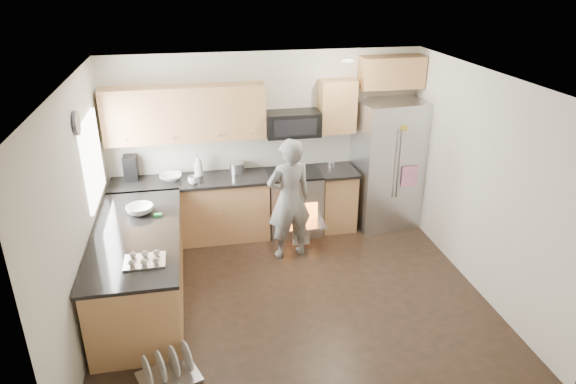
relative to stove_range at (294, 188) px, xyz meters
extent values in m
plane|color=black|center=(-0.35, -1.69, -0.68)|extent=(4.50, 4.50, 0.00)
cube|color=beige|center=(-0.35, 0.31, 0.62)|extent=(4.50, 0.04, 2.60)
cube|color=beige|center=(-0.35, -3.69, 0.62)|extent=(4.50, 0.04, 2.60)
cube|color=beige|center=(-2.60, -1.69, 0.62)|extent=(0.04, 4.00, 2.60)
cube|color=beige|center=(1.90, -1.69, 0.62)|extent=(0.04, 4.00, 2.60)
cube|color=white|center=(-0.35, -1.69, 1.92)|extent=(4.50, 4.00, 0.04)
cube|color=white|center=(-2.58, -0.69, 0.87)|extent=(0.04, 1.00, 1.00)
cylinder|color=#F3E5C2|center=(0.55, -0.59, 1.91)|extent=(0.14, 0.14, 0.02)
cylinder|color=#474754|center=(-2.57, -1.24, 1.47)|extent=(0.03, 0.26, 0.26)
cube|color=#9F753F|center=(-1.48, 0.01, -0.24)|extent=(2.15, 0.60, 0.87)
cube|color=black|center=(-1.48, 0.00, 0.23)|extent=(2.19, 0.64, 0.04)
cube|color=#9F753F|center=(0.65, 0.01, -0.24)|extent=(0.50, 0.60, 0.87)
cube|color=black|center=(0.65, 0.00, 0.23)|extent=(0.54, 0.64, 0.04)
cube|color=#9F753F|center=(-1.47, 0.14, 1.15)|extent=(2.16, 0.33, 0.74)
cube|color=#9F753F|center=(0.65, 0.14, 1.15)|extent=(0.50, 0.33, 0.74)
cube|color=#9F753F|center=(1.43, 0.14, 1.60)|extent=(0.90, 0.33, 0.44)
imported|color=white|center=(-1.74, 0.06, 0.29)|extent=(0.30, 0.30, 0.07)
imported|color=silver|center=(-1.35, 0.12, 0.41)|extent=(0.12, 0.12, 0.32)
imported|color=silver|center=(-1.43, -0.16, 0.30)|extent=(0.14, 0.14, 0.11)
cylinder|color=#B7B7BC|center=(-0.81, 0.17, 0.32)|extent=(0.21, 0.21, 0.14)
cube|color=black|center=(-2.27, 0.17, 0.42)|extent=(0.18, 0.22, 0.34)
cylinder|color=#B7B7BC|center=(0.59, 0.12, 0.29)|extent=(0.10, 0.10, 0.08)
cube|color=#9F753F|center=(-2.10, -1.44, -0.24)|extent=(0.90, 2.30, 0.87)
cube|color=black|center=(-2.10, -1.44, 0.23)|extent=(0.96, 2.36, 0.04)
imported|color=silver|center=(-2.08, -0.97, 0.30)|extent=(0.32, 0.32, 0.10)
cube|color=green|center=(-1.87, -1.08, 0.26)|extent=(0.10, 0.07, 0.03)
cube|color=#B7B7BC|center=(-1.96, -2.12, 0.29)|extent=(0.41, 0.31, 0.09)
cube|color=#B7B7BC|center=(0.00, -0.01, -0.23)|extent=(0.76, 0.62, 0.90)
cube|color=black|center=(0.00, -0.01, 0.24)|extent=(0.76, 0.60, 0.03)
cube|color=orange|center=(0.00, -0.33, -0.28)|extent=(0.56, 0.02, 0.34)
cube|color=#B7B7BC|center=(0.00, -0.49, -0.36)|extent=(0.70, 0.34, 0.03)
cube|color=white|center=(0.00, -0.54, -0.50)|extent=(0.24, 0.03, 0.28)
cube|color=black|center=(0.00, 0.11, 0.94)|extent=(0.76, 0.40, 0.34)
cube|color=#B7B7BC|center=(1.42, 0.01, 0.28)|extent=(1.00, 0.81, 1.90)
cylinder|color=#B7B7BC|center=(1.39, -0.36, 0.41)|extent=(0.02, 0.02, 1.03)
cylinder|color=#B7B7BC|center=(1.45, -0.36, 0.41)|extent=(0.02, 0.02, 1.03)
cube|color=#FF93CA|center=(1.63, -0.36, 0.20)|extent=(0.25, 0.03, 0.31)
cube|color=#7F8BCC|center=(1.23, -0.36, 0.72)|extent=(0.19, 0.02, 0.23)
imported|color=gray|center=(-0.21, -0.72, 0.16)|extent=(0.67, 0.51, 1.67)
cube|color=#B7B7BC|center=(-1.79, -2.79, -0.66)|extent=(0.66, 0.60, 0.03)
cylinder|color=silver|center=(-1.97, -2.86, -0.49)|extent=(0.12, 0.29, 0.30)
cylinder|color=silver|center=(-1.85, -2.81, -0.49)|extent=(0.12, 0.29, 0.30)
cylinder|color=silver|center=(-1.73, -2.76, -0.49)|extent=(0.12, 0.29, 0.30)
cylinder|color=silver|center=(-1.61, -2.72, -0.49)|extent=(0.12, 0.29, 0.30)
camera|label=1|loc=(-1.39, -6.74, 2.96)|focal=32.00mm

